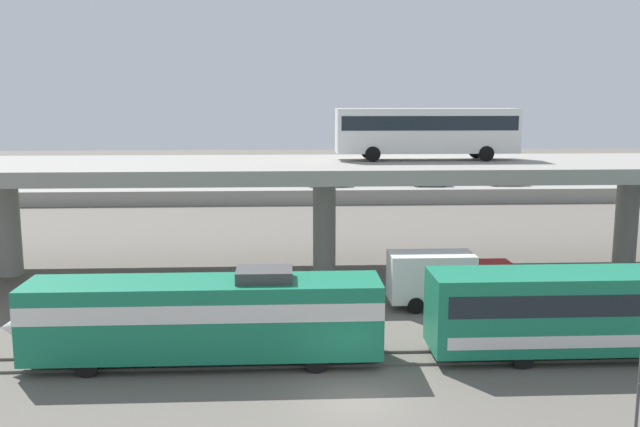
{
  "coord_description": "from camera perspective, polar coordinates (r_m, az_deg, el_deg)",
  "views": [
    {
      "loc": [
        -2.56,
        -25.03,
        11.4
      ],
      "look_at": [
        -0.14,
        22.78,
        3.43
      ],
      "focal_mm": 39.1,
      "sensor_mm": 36.0,
      "label": 1
    }
  ],
  "objects": [
    {
      "name": "parked_car_0",
      "position": [
        86.91,
        17.85,
        3.02
      ],
      "size": [
        4.39,
        1.82,
        1.5
      ],
      "color": "navy",
      "rests_on": "pier_parking_lot"
    },
    {
      "name": "parked_car_5",
      "position": [
        87.44,
        -20.48,
        2.91
      ],
      "size": [
        4.07,
        1.95,
        1.5
      ],
      "rotation": [
        0.0,
        0.0,
        3.14
      ],
      "color": "silver",
      "rests_on": "pier_parking_lot"
    },
    {
      "name": "rail_strip_far",
      "position": [
        31.96,
        1.93,
        -11.33
      ],
      "size": [
        110.0,
        0.12,
        0.12
      ],
      "primitive_type": "cube",
      "color": "#59544C",
      "rests_on": "ground_plane"
    },
    {
      "name": "parked_car_6",
      "position": [
        78.2,
        0.76,
        2.81
      ],
      "size": [
        4.64,
        1.86,
        1.5
      ],
      "rotation": [
        0.0,
        0.0,
        3.14
      ],
      "color": "#0C4C26",
      "rests_on": "pier_parking_lot"
    },
    {
      "name": "highway_overpass",
      "position": [
        45.35,
        0.36,
        3.39
      ],
      "size": [
        96.0,
        11.6,
        7.3
      ],
      "color": "gray",
      "rests_on": "ground_plane"
    },
    {
      "name": "parked_car_4",
      "position": [
        83.46,
        0.8,
        3.23
      ],
      "size": [
        4.41,
        1.96,
        1.5
      ],
      "rotation": [
        0.0,
        0.0,
        3.14
      ],
      "color": "#9E998C",
      "rests_on": "pier_parking_lot"
    },
    {
      "name": "rail_strip_near",
      "position": [
        30.58,
        2.17,
        -12.32
      ],
      "size": [
        110.0,
        0.12,
        0.12
      ],
      "primitive_type": "cube",
      "color": "#59544C",
      "rests_on": "ground_plane"
    },
    {
      "name": "parked_car_7",
      "position": [
        80.5,
        -1.23,
        2.99
      ],
      "size": [
        4.11,
        1.83,
        1.5
      ],
      "color": "black",
      "rests_on": "pier_parking_lot"
    },
    {
      "name": "parked_car_2",
      "position": [
        84.38,
        5.35,
        3.25
      ],
      "size": [
        4.68,
        1.94,
        1.5
      ],
      "rotation": [
        0.0,
        0.0,
        3.14
      ],
      "color": "#0C4C26",
      "rests_on": "pier_parking_lot"
    },
    {
      "name": "service_truck_west",
      "position": [
        38.96,
        10.33,
        -5.22
      ],
      "size": [
        6.8,
        2.46,
        3.04
      ],
      "color": "maroon",
      "rests_on": "ground_plane"
    },
    {
      "name": "parked_car_3",
      "position": [
        79.54,
        8.98,
        2.8
      ],
      "size": [
        4.09,
        1.95,
        1.5
      ],
      "color": "navy",
      "rests_on": "pier_parking_lot"
    },
    {
      "name": "train_locomotive",
      "position": [
        30.75,
        -10.84,
        -8.15
      ],
      "size": [
        16.2,
        3.04,
        4.18
      ],
      "rotation": [
        0.0,
        0.0,
        3.14
      ],
      "color": "#197A56",
      "rests_on": "ground_plane"
    },
    {
      "name": "harbor_water",
      "position": [
        103.69,
        -1.47,
        3.14
      ],
      "size": [
        140.0,
        36.0,
        0.01
      ],
      "primitive_type": "cube",
      "color": "#2D5170",
      "rests_on": "ground_plane"
    },
    {
      "name": "transit_bus_on_overpass",
      "position": [
        46.98,
        8.73,
        6.86
      ],
      "size": [
        12.0,
        2.68,
        3.4
      ],
      "color": "silver",
      "rests_on": "highway_overpass"
    },
    {
      "name": "ground_plane",
      "position": [
        27.62,
        2.78,
        -14.94
      ],
      "size": [
        260.0,
        260.0,
        0.0
      ],
      "primitive_type": "plane",
      "color": "#605B54"
    },
    {
      "name": "pier_parking_lot",
      "position": [
        80.77,
        -1.06,
        1.9
      ],
      "size": [
        74.94,
        12.05,
        1.58
      ],
      "primitive_type": "cube",
      "color": "gray",
      "rests_on": "ground_plane"
    },
    {
      "name": "parked_car_1",
      "position": [
        81.98,
        14.94,
        2.79
      ],
      "size": [
        4.24,
        1.95,
        1.5
      ],
      "color": "maroon",
      "rests_on": "pier_parking_lot"
    }
  ]
}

